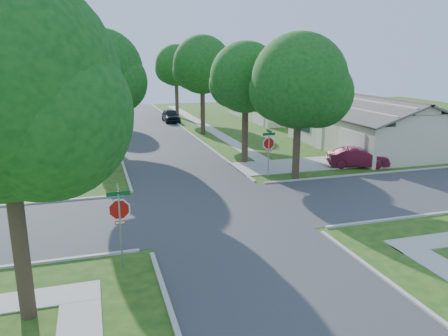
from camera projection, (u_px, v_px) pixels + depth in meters
ground at (215, 210)px, 21.10m from camera, size 100.00×100.00×0.00m
road_ns at (215, 210)px, 21.10m from camera, size 7.00×100.00×0.02m
sidewalk_ne at (204, 126)px, 46.92m from camera, size 1.20×40.00×0.04m
sidewalk_nw at (86, 131)px, 43.50m from camera, size 1.20×40.00×0.04m
driveway at (298, 165)px, 29.89m from camera, size 8.80×3.60×0.05m
stop_sign_sw at (119, 213)px, 14.92m from camera, size 1.05×0.80×2.98m
stop_sign_ne at (269, 145)px, 26.28m from camera, size 1.05×0.80×2.98m
tree_e_near at (246, 81)px, 29.39m from camera, size 4.97×4.80×8.28m
tree_e_mid at (203, 67)px, 40.37m from camera, size 5.59×5.40×9.21m
tree_e_far at (176, 67)px, 52.49m from camera, size 5.17×5.00×8.72m
tree_w_near at (101, 75)px, 26.64m from camera, size 5.38×5.20×8.97m
tree_w_mid at (97, 65)px, 37.68m from camera, size 5.80×5.60×9.56m
tree_w_far at (96, 72)px, 49.97m from camera, size 4.76×4.60×8.04m
tree_sw_corner at (4, 96)px, 10.98m from camera, size 6.21×6.00×9.55m
tree_ne_corner at (300, 85)px, 25.40m from camera, size 5.80×5.60×8.66m
house_ne_near at (368, 129)px, 35.41m from camera, size 8.42×13.60×4.23m
house_ne_far at (278, 106)px, 52.10m from camera, size 8.42×13.60×4.23m
car_driveway at (358, 157)px, 29.26m from camera, size 4.21×2.64×1.31m
car_curb_east at (171, 116)px, 49.56m from camera, size 1.71×4.23×1.44m
car_curb_west at (111, 112)px, 53.37m from camera, size 1.79×4.17×1.20m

